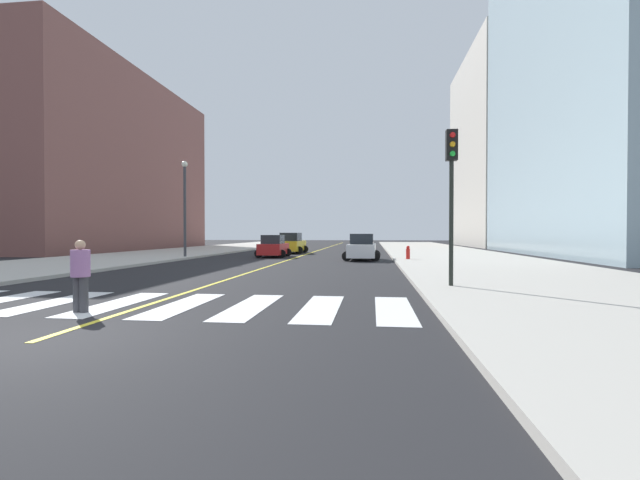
# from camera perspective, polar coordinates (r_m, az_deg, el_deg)

# --- Properties ---
(ground_plane) EXTENTS (220.00, 220.00, 0.00)m
(ground_plane) POSITION_cam_1_polar(r_m,az_deg,el_deg) (8.97, -34.07, -11.24)
(ground_plane) COLOR black
(sidewalk_kerb_east) EXTENTS (10.00, 120.00, 0.15)m
(sidewalk_kerb_east) POSITION_cam_1_polar(r_m,az_deg,el_deg) (27.44, 20.45, -2.90)
(sidewalk_kerb_east) COLOR #B2ADA3
(sidewalk_kerb_east) RESTS_ON ground
(sidewalk_kerb_west) EXTENTS (10.00, 120.00, 0.15)m
(sidewalk_kerb_west) POSITION_cam_1_polar(r_m,az_deg,el_deg) (32.16, -27.13, -2.39)
(sidewalk_kerb_west) COLOR #B2ADA3
(sidewalk_kerb_west) RESTS_ON ground
(crosswalk_paint) EXTENTS (13.50, 4.00, 0.01)m
(crosswalk_paint) POSITION_cam_1_polar(r_m,az_deg,el_deg) (12.22, -21.57, -7.90)
(crosswalk_paint) COLOR silver
(crosswalk_paint) RESTS_ON ground
(lane_divider_paint) EXTENTS (0.16, 80.00, 0.01)m
(lane_divider_paint) POSITION_cam_1_polar(r_m,az_deg,el_deg) (47.01, -0.18, -1.37)
(lane_divider_paint) COLOR yellow
(lane_divider_paint) RESTS_ON ground
(parking_garage_concrete) EXTENTS (18.00, 24.00, 27.56)m
(parking_garage_concrete) POSITION_cam_1_polar(r_m,az_deg,el_deg) (70.18, 25.88, 10.58)
(parking_garage_concrete) COLOR #B2ADA3
(parking_garage_concrete) RESTS_ON ground
(low_rise_brick_west) EXTENTS (16.00, 32.00, 19.65)m
(low_rise_brick_west) POSITION_cam_1_polar(r_m,az_deg,el_deg) (57.50, -28.60, 8.74)
(low_rise_brick_west) COLOR brown
(low_rise_brick_west) RESTS_ON ground
(car_yellow_nearest) EXTENTS (2.78, 4.35, 1.91)m
(car_yellow_nearest) POSITION_cam_1_polar(r_m,az_deg,el_deg) (40.28, -3.80, -0.49)
(car_yellow_nearest) COLOR gold
(car_yellow_nearest) RESTS_ON ground
(car_red_second) EXTENTS (2.44, 3.89, 1.73)m
(car_red_second) POSITION_cam_1_polar(r_m,az_deg,el_deg) (33.99, -6.17, -0.89)
(car_red_second) COLOR red
(car_red_second) RESTS_ON ground
(car_white_third) EXTENTS (2.61, 4.13, 1.83)m
(car_white_third) POSITION_cam_1_polar(r_m,az_deg,el_deg) (30.13, 5.54, -1.03)
(car_white_third) COLOR silver
(car_white_third) RESTS_ON ground
(traffic_light_near_corner) EXTENTS (0.36, 0.41, 5.08)m
(traffic_light_near_corner) POSITION_cam_1_polar(r_m,az_deg,el_deg) (14.83, 16.96, 7.99)
(traffic_light_near_corner) COLOR black
(traffic_light_near_corner) RESTS_ON sidewalk_kerb_east
(pedestrian_crossing) EXTENTS (0.42, 0.42, 1.70)m
(pedestrian_crossing) POSITION_cam_1_polar(r_m,az_deg,el_deg) (11.58, -29.05, -3.79)
(pedestrian_crossing) COLOR #38383D
(pedestrian_crossing) RESTS_ON ground
(fire_hydrant) EXTENTS (0.26, 0.26, 0.89)m
(fire_hydrant) POSITION_cam_1_polar(r_m,az_deg,el_deg) (29.25, 11.54, -1.64)
(fire_hydrant) COLOR red
(fire_hydrant) RESTS_ON sidewalk_kerb_east
(street_lamp) EXTENTS (0.44, 0.44, 7.03)m
(street_lamp) POSITION_cam_1_polar(r_m,az_deg,el_deg) (33.50, -17.41, 5.07)
(street_lamp) COLOR #38383D
(street_lamp) RESTS_ON sidewalk_kerb_west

